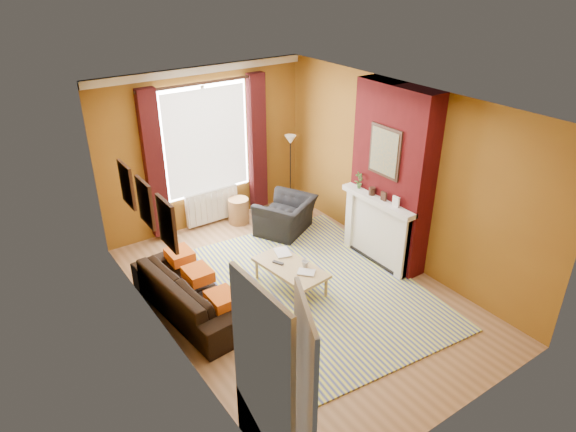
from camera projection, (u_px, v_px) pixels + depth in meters
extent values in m
plane|color=brown|center=(298.00, 293.00, 7.47)|extent=(5.50, 5.50, 0.00)
cube|color=brown|center=(205.00, 149.00, 8.84)|extent=(3.80, 0.02, 2.80)
cube|color=brown|center=(470.00, 312.00, 4.82)|extent=(3.80, 0.02, 2.80)
cube|color=brown|center=(400.00, 175.00, 7.80)|extent=(0.02, 5.50, 2.80)
cube|color=brown|center=(164.00, 248.00, 5.87)|extent=(0.02, 5.50, 2.80)
cube|color=white|center=(300.00, 102.00, 6.19)|extent=(3.80, 5.50, 0.01)
cube|color=#470A0C|center=(392.00, 178.00, 7.71)|extent=(0.35, 1.40, 2.80)
cube|color=silver|center=(378.00, 231.00, 8.00)|extent=(0.12, 1.30, 1.10)
cube|color=silver|center=(378.00, 201.00, 7.73)|extent=(0.22, 1.40, 0.08)
cube|color=silver|center=(404.00, 248.00, 7.58)|extent=(0.16, 0.14, 1.04)
cube|color=silver|center=(352.00, 219.00, 8.42)|extent=(0.16, 0.14, 1.04)
cube|color=black|center=(378.00, 236.00, 8.06)|extent=(0.06, 0.80, 0.90)
cube|color=black|center=(375.00, 259.00, 8.24)|extent=(0.20, 1.00, 0.06)
cube|color=silver|center=(396.00, 202.00, 7.42)|extent=(0.03, 0.12, 0.16)
cube|color=black|center=(384.00, 196.00, 7.61)|extent=(0.03, 0.10, 0.14)
cylinder|color=black|center=(372.00, 191.00, 7.80)|extent=(0.10, 0.10, 0.12)
cube|color=black|center=(385.00, 152.00, 7.41)|extent=(0.03, 0.60, 0.75)
cube|color=#A88239|center=(384.00, 152.00, 7.40)|extent=(0.01, 0.52, 0.66)
cube|color=silver|center=(200.00, 70.00, 8.20)|extent=(3.80, 0.08, 0.12)
cube|color=white|center=(205.00, 141.00, 8.75)|extent=(1.60, 0.04, 1.90)
cube|color=white|center=(206.00, 142.00, 8.72)|extent=(1.50, 0.02, 1.80)
cube|color=silver|center=(206.00, 141.00, 8.73)|extent=(0.06, 0.04, 1.90)
cube|color=#3A0D0F|center=(154.00, 166.00, 8.28)|extent=(0.30, 0.16, 2.50)
cube|color=#3A0D0F|center=(257.00, 143.00, 9.27)|extent=(0.30, 0.16, 2.50)
cylinder|color=black|center=(203.00, 83.00, 8.23)|extent=(2.30, 0.05, 0.05)
cube|color=silver|center=(212.00, 206.00, 9.25)|extent=(1.00, 0.10, 0.60)
cube|color=silver|center=(191.00, 213.00, 8.97)|extent=(0.04, 0.03, 0.56)
cube|color=silver|center=(196.00, 212.00, 9.03)|extent=(0.04, 0.03, 0.56)
cube|color=silver|center=(202.00, 210.00, 9.09)|extent=(0.04, 0.03, 0.56)
cube|color=silver|center=(208.00, 208.00, 9.14)|extent=(0.04, 0.03, 0.56)
cube|color=silver|center=(213.00, 207.00, 9.20)|extent=(0.04, 0.03, 0.56)
cube|color=silver|center=(219.00, 205.00, 9.25)|extent=(0.04, 0.03, 0.56)
cube|color=silver|center=(224.00, 204.00, 9.31)|extent=(0.04, 0.03, 0.56)
cube|color=silver|center=(229.00, 202.00, 9.36)|extent=(0.04, 0.03, 0.56)
cube|color=silver|center=(235.00, 201.00, 9.42)|extent=(0.04, 0.03, 0.56)
cube|color=black|center=(167.00, 224.00, 5.65)|extent=(0.04, 0.44, 0.58)
cube|color=gold|center=(169.00, 223.00, 5.66)|extent=(0.01, 0.38, 0.52)
cube|color=black|center=(145.00, 203.00, 6.12)|extent=(0.04, 0.44, 0.58)
cube|color=#31956C|center=(147.00, 202.00, 6.14)|extent=(0.01, 0.38, 0.52)
cube|color=black|center=(127.00, 185.00, 6.60)|extent=(0.04, 0.44, 0.58)
cube|color=#BE3E2F|center=(129.00, 184.00, 6.61)|extent=(0.01, 0.38, 0.52)
cube|color=silver|center=(263.00, 383.00, 4.57)|extent=(0.05, 0.94, 2.06)
cube|color=black|center=(265.00, 382.00, 4.58)|extent=(0.02, 0.80, 1.98)
cube|color=silver|center=(304.00, 399.00, 4.40)|extent=(0.37, 0.74, 1.98)
imported|color=#467D37|center=(359.00, 180.00, 7.98)|extent=(0.14, 0.10, 0.27)
cube|color=#C34F10|center=(222.00, 299.00, 6.53)|extent=(0.34, 0.40, 0.16)
cube|color=#C34F10|center=(198.00, 274.00, 7.04)|extent=(0.34, 0.40, 0.16)
cube|color=#C34F10|center=(180.00, 255.00, 7.48)|extent=(0.34, 0.40, 0.16)
cube|color=#38459A|center=(315.00, 287.00, 7.57)|extent=(3.10, 4.06, 0.02)
imported|color=black|center=(192.00, 292.00, 6.97)|extent=(1.00, 2.14, 0.61)
imported|color=black|center=(286.00, 216.00, 8.96)|extent=(1.24, 1.19, 0.62)
cube|color=tan|center=(290.00, 268.00, 7.42)|extent=(0.69, 1.19, 0.05)
cylinder|color=tan|center=(303.00, 300.00, 7.03)|extent=(0.05, 0.05, 0.33)
cylinder|color=tan|center=(326.00, 288.00, 7.30)|extent=(0.05, 0.05, 0.33)
cylinder|color=tan|center=(257.00, 270.00, 7.71)|extent=(0.05, 0.05, 0.33)
cylinder|color=tan|center=(280.00, 259.00, 7.98)|extent=(0.05, 0.05, 0.33)
cylinder|color=olive|center=(239.00, 211.00, 9.32)|extent=(0.40, 0.40, 0.47)
cylinder|color=black|center=(290.00, 206.00, 10.00)|extent=(0.22, 0.22, 0.03)
cylinder|color=black|center=(290.00, 174.00, 9.70)|extent=(0.02, 0.02, 1.33)
cone|color=#F4E8C8|center=(290.00, 140.00, 9.39)|extent=(0.22, 0.22, 0.16)
imported|color=#999999|center=(305.00, 276.00, 7.17)|extent=(0.30, 0.30, 0.02)
imported|color=#999999|center=(275.00, 254.00, 7.70)|extent=(0.30, 0.35, 0.02)
imported|color=#999999|center=(305.00, 264.00, 7.37)|extent=(0.11, 0.11, 0.10)
cube|color=#29292C|center=(278.00, 263.00, 7.47)|extent=(0.12, 0.17, 0.02)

